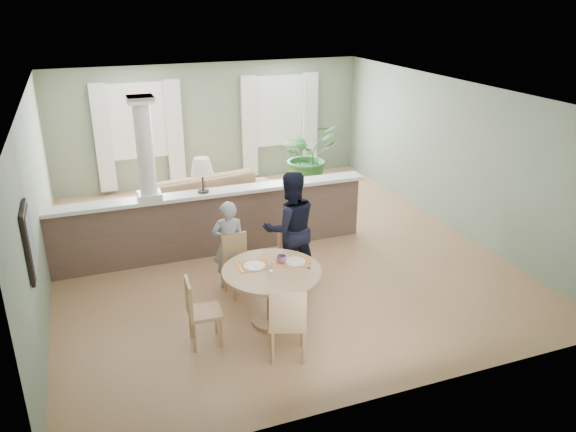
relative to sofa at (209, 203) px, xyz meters
name	(u,v)px	position (x,y,z in m)	size (l,w,h in m)	color
ground	(270,250)	(0.69, -1.51, -0.41)	(8.00, 8.00, 0.00)	tan
room_shell	(255,138)	(0.66, -0.88, 1.40)	(7.02, 8.02, 2.71)	gray
pony_wall	(209,215)	(-0.30, -1.31, 0.30)	(5.32, 0.38, 2.70)	brown
sofa	(209,203)	(0.00, 0.00, 0.00)	(2.82, 1.10, 0.82)	#977152
houseplant	(308,155)	(2.58, 1.37, 0.32)	(1.33, 1.15, 1.47)	#245C26
dining_table	(272,280)	(-0.01, -3.65, 0.21)	(1.29, 1.29, 0.88)	tan
chair_far_boy	(238,261)	(-0.20, -2.70, 0.08)	(0.45, 0.45, 0.88)	tan
chair_far_man	(291,258)	(0.57, -2.83, 0.06)	(0.45, 0.45, 0.85)	tan
chair_near	(288,320)	(-0.11, -4.50, 0.14)	(0.57, 0.57, 0.99)	tan
chair_side	(199,309)	(-1.01, -3.81, 0.08)	(0.42, 0.42, 0.89)	tan
child_person	(229,245)	(-0.28, -2.50, 0.27)	(0.49, 0.32, 1.35)	gray
man_person	(290,228)	(0.62, -2.66, 0.46)	(0.85, 0.66, 1.74)	black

